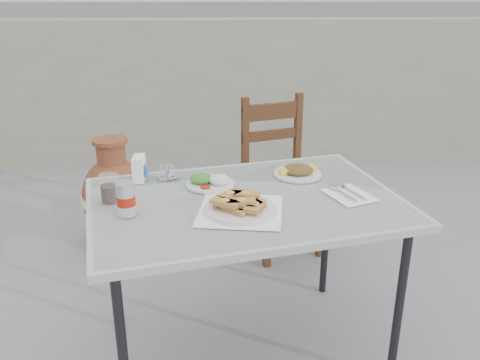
{
  "coord_description": "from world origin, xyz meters",
  "views": [
    {
      "loc": [
        -0.24,
        -1.73,
        1.48
      ],
      "look_at": [
        -0.19,
        0.08,
        0.76
      ],
      "focal_mm": 38.0,
      "sensor_mm": 36.0,
      "label": 1
    }
  ],
  "objects_px": {
    "salad_rice_plate": "(210,181)",
    "terracotta_urn": "(115,198)",
    "cafe_table": "(246,210)",
    "cola_glass": "(109,190)",
    "salad_chopped_plate": "(298,171)",
    "soda_can": "(126,199)",
    "condiment_caddy": "(168,173)",
    "chair": "(280,173)",
    "pide_plate": "(240,204)",
    "napkin_holder": "(139,168)"
  },
  "relations": [
    {
      "from": "salad_rice_plate",
      "to": "terracotta_urn",
      "type": "bearing_deg",
      "value": 125.21
    },
    {
      "from": "salad_rice_plate",
      "to": "condiment_caddy",
      "type": "height_order",
      "value": "condiment_caddy"
    },
    {
      "from": "salad_rice_plate",
      "to": "terracotta_urn",
      "type": "relative_size",
      "value": 0.29
    },
    {
      "from": "chair",
      "to": "soda_can",
      "type": "bearing_deg",
      "value": -140.91
    },
    {
      "from": "soda_can",
      "to": "terracotta_urn",
      "type": "relative_size",
      "value": 0.18
    },
    {
      "from": "condiment_caddy",
      "to": "cafe_table",
      "type": "bearing_deg",
      "value": -35.74
    },
    {
      "from": "condiment_caddy",
      "to": "salad_chopped_plate",
      "type": "bearing_deg",
      "value": 1.43
    },
    {
      "from": "cola_glass",
      "to": "terracotta_urn",
      "type": "height_order",
      "value": "cola_glass"
    },
    {
      "from": "salad_chopped_plate",
      "to": "condiment_caddy",
      "type": "distance_m",
      "value": 0.55
    },
    {
      "from": "pide_plate",
      "to": "napkin_holder",
      "type": "bearing_deg",
      "value": 142.26
    },
    {
      "from": "pide_plate",
      "to": "condiment_caddy",
      "type": "bearing_deg",
      "value": 130.64
    },
    {
      "from": "terracotta_urn",
      "to": "condiment_caddy",
      "type": "bearing_deg",
      "value": -61.18
    },
    {
      "from": "salad_chopped_plate",
      "to": "chair",
      "type": "relative_size",
      "value": 0.23
    },
    {
      "from": "pide_plate",
      "to": "salad_chopped_plate",
      "type": "bearing_deg",
      "value": 54.58
    },
    {
      "from": "terracotta_urn",
      "to": "pide_plate",
      "type": "bearing_deg",
      "value": -57.02
    },
    {
      "from": "napkin_holder",
      "to": "terracotta_urn",
      "type": "bearing_deg",
      "value": 111.48
    },
    {
      "from": "salad_chopped_plate",
      "to": "napkin_holder",
      "type": "distance_m",
      "value": 0.66
    },
    {
      "from": "chair",
      "to": "salad_rice_plate",
      "type": "bearing_deg",
      "value": -134.4
    },
    {
      "from": "pide_plate",
      "to": "soda_can",
      "type": "bearing_deg",
      "value": -177.62
    },
    {
      "from": "salad_chopped_plate",
      "to": "soda_can",
      "type": "distance_m",
      "value": 0.75
    },
    {
      "from": "cafe_table",
      "to": "terracotta_urn",
      "type": "distance_m",
      "value": 1.25
    },
    {
      "from": "cafe_table",
      "to": "cola_glass",
      "type": "height_order",
      "value": "cola_glass"
    },
    {
      "from": "pide_plate",
      "to": "chair",
      "type": "xyz_separation_m",
      "value": [
        0.26,
        1.05,
        -0.28
      ]
    },
    {
      "from": "soda_can",
      "to": "cola_glass",
      "type": "relative_size",
      "value": 1.16
    },
    {
      "from": "napkin_holder",
      "to": "condiment_caddy",
      "type": "relative_size",
      "value": 1.02
    },
    {
      "from": "soda_can",
      "to": "cola_glass",
      "type": "distance_m",
      "value": 0.15
    },
    {
      "from": "cafe_table",
      "to": "salad_chopped_plate",
      "type": "relative_size",
      "value": 6.58
    },
    {
      "from": "pide_plate",
      "to": "cola_glass",
      "type": "distance_m",
      "value": 0.5
    },
    {
      "from": "salad_chopped_plate",
      "to": "pide_plate",
      "type": "bearing_deg",
      "value": -125.42
    },
    {
      "from": "cola_glass",
      "to": "chair",
      "type": "relative_size",
      "value": 0.12
    },
    {
      "from": "soda_can",
      "to": "terracotta_urn",
      "type": "height_order",
      "value": "soda_can"
    },
    {
      "from": "pide_plate",
      "to": "chair",
      "type": "bearing_deg",
      "value": 76.08
    },
    {
      "from": "cafe_table",
      "to": "condiment_caddy",
      "type": "distance_m",
      "value": 0.4
    },
    {
      "from": "cafe_table",
      "to": "condiment_caddy",
      "type": "height_order",
      "value": "condiment_caddy"
    },
    {
      "from": "napkin_holder",
      "to": "cafe_table",
      "type": "bearing_deg",
      "value": -24.37
    },
    {
      "from": "cafe_table",
      "to": "soda_can",
      "type": "relative_size",
      "value": 11.08
    },
    {
      "from": "chair",
      "to": "terracotta_urn",
      "type": "bearing_deg",
      "value": 159.65
    },
    {
      "from": "condiment_caddy",
      "to": "chair",
      "type": "xyz_separation_m",
      "value": [
        0.55,
        0.71,
        -0.27
      ]
    },
    {
      "from": "terracotta_urn",
      "to": "salad_chopped_plate",
      "type": "bearing_deg",
      "value": -36.97
    },
    {
      "from": "soda_can",
      "to": "condiment_caddy",
      "type": "distance_m",
      "value": 0.38
    },
    {
      "from": "soda_can",
      "to": "condiment_caddy",
      "type": "bearing_deg",
      "value": 73.59
    },
    {
      "from": "soda_can",
      "to": "napkin_holder",
      "type": "relative_size",
      "value": 1.15
    },
    {
      "from": "salad_rice_plate",
      "to": "cola_glass",
      "type": "bearing_deg",
      "value": -158.43
    },
    {
      "from": "pide_plate",
      "to": "terracotta_urn",
      "type": "height_order",
      "value": "pide_plate"
    },
    {
      "from": "napkin_holder",
      "to": "pide_plate",
      "type": "bearing_deg",
      "value": -37.12
    },
    {
      "from": "cafe_table",
      "to": "cola_glass",
      "type": "relative_size",
      "value": 12.86
    },
    {
      "from": "salad_rice_plate",
      "to": "napkin_holder",
      "type": "bearing_deg",
      "value": 167.66
    },
    {
      "from": "condiment_caddy",
      "to": "terracotta_urn",
      "type": "xyz_separation_m",
      "value": [
        -0.4,
        0.73,
        -0.42
      ]
    },
    {
      "from": "salad_rice_plate",
      "to": "napkin_holder",
      "type": "xyz_separation_m",
      "value": [
        -0.29,
        0.06,
        0.03
      ]
    },
    {
      "from": "pide_plate",
      "to": "chair",
      "type": "distance_m",
      "value": 1.12
    }
  ]
}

